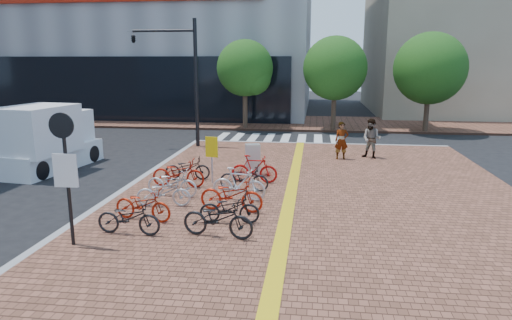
# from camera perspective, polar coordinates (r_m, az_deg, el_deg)

# --- Properties ---
(ground) EXTENTS (120.00, 120.00, 0.00)m
(ground) POSITION_cam_1_polar(r_m,az_deg,el_deg) (14.51, -3.99, -6.50)
(ground) COLOR black
(ground) RESTS_ON ground
(sidewalk) EXTENTS (14.00, 34.00, 0.15)m
(sidewalk) POSITION_cam_1_polar(r_m,az_deg,el_deg) (9.63, 8.28, -16.31)
(sidewalk) COLOR brown
(sidewalk) RESTS_ON ground
(tactile_strip) EXTENTS (0.40, 34.00, 0.01)m
(tactile_strip) POSITION_cam_1_polar(r_m,az_deg,el_deg) (9.61, 2.10, -15.68)
(tactile_strip) COLOR gold
(tactile_strip) RESTS_ON sidewalk
(kerb_west) EXTENTS (0.25, 34.00, 0.15)m
(kerb_west) POSITION_cam_1_polar(r_m,az_deg,el_deg) (11.75, -29.25, -12.34)
(kerb_west) COLOR gray
(kerb_west) RESTS_ON ground
(kerb_north) EXTENTS (14.00, 0.25, 0.15)m
(kerb_north) POSITION_cam_1_polar(r_m,az_deg,el_deg) (25.87, 7.80, 1.95)
(kerb_north) COLOR gray
(kerb_north) RESTS_ON ground
(far_sidewalk) EXTENTS (70.00, 8.00, 0.15)m
(far_sidewalk) POSITION_cam_1_polar(r_m,az_deg,el_deg) (34.87, 2.78, 4.70)
(far_sidewalk) COLOR brown
(far_sidewalk) RESTS_ON ground
(building_beige) EXTENTS (20.00, 18.00, 18.00)m
(building_beige) POSITION_cam_1_polar(r_m,az_deg,el_deg) (48.15, 26.94, 16.16)
(building_beige) COLOR gray
(building_beige) RESTS_ON ground
(crosswalk) EXTENTS (7.50, 4.00, 0.01)m
(crosswalk) POSITION_cam_1_polar(r_m,az_deg,el_deg) (27.94, 2.64, 2.67)
(crosswalk) COLOR silver
(crosswalk) RESTS_ON ground
(street_trees) EXTENTS (16.20, 4.60, 6.35)m
(street_trees) POSITION_cam_1_polar(r_m,az_deg,el_deg) (31.00, 11.81, 10.98)
(street_trees) COLOR #38281E
(street_trees) RESTS_ON far_sidewalk
(bike_0) EXTENTS (1.77, 0.68, 0.92)m
(bike_0) POSITION_cam_1_polar(r_m,az_deg,el_deg) (12.60, -15.64, -6.96)
(bike_0) COLOR black
(bike_0) RESTS_ON sidewalk
(bike_1) EXTENTS (1.89, 0.97, 0.94)m
(bike_1) POSITION_cam_1_polar(r_m,az_deg,el_deg) (13.57, -13.97, -5.42)
(bike_1) COLOR #A01F0B
(bike_1) RESTS_ON sidewalk
(bike_2) EXTENTS (1.77, 0.78, 0.90)m
(bike_2) POSITION_cam_1_polar(r_m,az_deg,el_deg) (14.73, -11.49, -3.99)
(bike_2) COLOR silver
(bike_2) RESTS_ON sidewalk
(bike_3) EXTENTS (1.90, 0.90, 0.96)m
(bike_3) POSITION_cam_1_polar(r_m,az_deg,el_deg) (15.74, -10.45, -2.78)
(bike_3) COLOR silver
(bike_3) RESTS_ON sidewalk
(bike_4) EXTENTS (1.99, 0.76, 1.03)m
(bike_4) POSITION_cam_1_polar(r_m,az_deg,el_deg) (16.87, -9.69, -1.61)
(bike_4) COLOR #A0180B
(bike_4) RESTS_ON sidewalk
(bike_5) EXTENTS (1.81, 0.88, 0.91)m
(bike_5) POSITION_cam_1_polar(r_m,az_deg,el_deg) (17.82, -8.57, -1.03)
(bike_5) COLOR black
(bike_5) RESTS_ON sidewalk
(bike_6) EXTENTS (2.00, 0.95, 1.01)m
(bike_6) POSITION_cam_1_polar(r_m,az_deg,el_deg) (11.98, -4.79, -7.30)
(bike_6) COLOR black
(bike_6) RESTS_ON sidewalk
(bike_7) EXTENTS (1.75, 0.72, 0.90)m
(bike_7) POSITION_cam_1_polar(r_m,az_deg,el_deg) (12.98, -3.33, -5.99)
(bike_7) COLOR black
(bike_7) RESTS_ON sidewalk
(bike_8) EXTENTS (2.05, 0.92, 1.04)m
(bike_8) POSITION_cam_1_polar(r_m,az_deg,el_deg) (13.97, -3.10, -4.34)
(bike_8) COLOR #AE1F0C
(bike_8) RESTS_ON sidewalk
(bike_9) EXTENTS (1.87, 0.76, 1.09)m
(bike_9) POSITION_cam_1_polar(r_m,az_deg,el_deg) (15.05, -2.15, -3.01)
(bike_9) COLOR silver
(bike_9) RESTS_ON sidewalk
(bike_10) EXTENTS (1.83, 0.81, 0.93)m
(bike_10) POSITION_cam_1_polar(r_m,az_deg,el_deg) (16.17, -1.50, -2.22)
(bike_10) COLOR black
(bike_10) RESTS_ON sidewalk
(bike_11) EXTENTS (1.78, 0.57, 1.06)m
(bike_11) POSITION_cam_1_polar(r_m,az_deg,el_deg) (17.19, -0.21, -1.13)
(bike_11) COLOR #B30F0C
(bike_11) RESTS_ON sidewalk
(pedestrian_a) EXTENTS (0.69, 0.50, 1.75)m
(pedestrian_a) POSITION_cam_1_polar(r_m,az_deg,el_deg) (21.65, 10.65, 2.39)
(pedestrian_a) COLOR gray
(pedestrian_a) RESTS_ON sidewalk
(pedestrian_b) EXTENTS (1.12, 1.03, 1.86)m
(pedestrian_b) POSITION_cam_1_polar(r_m,az_deg,el_deg) (22.18, 14.25, 2.60)
(pedestrian_b) COLOR #535C69
(pedestrian_b) RESTS_ON sidewalk
(utility_box) EXTENTS (0.67, 0.56, 1.26)m
(utility_box) POSITION_cam_1_polar(r_m,az_deg,el_deg) (18.33, -0.41, 0.05)
(utility_box) COLOR silver
(utility_box) RESTS_ON sidewalk
(yellow_sign) EXTENTS (0.48, 0.15, 1.77)m
(yellow_sign) POSITION_cam_1_polar(r_m,az_deg,el_deg) (17.05, -5.58, 1.11)
(yellow_sign) COLOR #B7B7BC
(yellow_sign) RESTS_ON sidewalk
(notice_sign) EXTENTS (0.62, 0.14, 3.33)m
(notice_sign) POSITION_cam_1_polar(r_m,az_deg,el_deg) (11.91, -22.73, -0.38)
(notice_sign) COLOR black
(notice_sign) RESTS_ON sidewalk
(traffic_light_pole) EXTENTS (3.58, 1.38, 6.67)m
(traffic_light_pole) POSITION_cam_1_polar(r_m,az_deg,el_deg) (25.00, -11.06, 12.25)
(traffic_light_pole) COLOR black
(traffic_light_pole) RESTS_ON sidewalk
(box_truck) EXTENTS (2.73, 5.16, 2.86)m
(box_truck) POSITION_cam_1_polar(r_m,az_deg,el_deg) (21.79, -24.70, 2.39)
(box_truck) COLOR white
(box_truck) RESTS_ON ground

